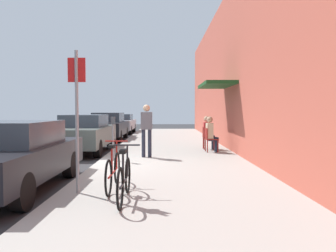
# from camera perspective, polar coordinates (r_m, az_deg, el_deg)

# --- Properties ---
(ground_plane) EXTENTS (60.00, 60.00, 0.00)m
(ground_plane) POSITION_cam_1_polar(r_m,az_deg,el_deg) (9.74, -12.52, -7.04)
(ground_plane) COLOR #2D2D30
(sidewalk_slab) EXTENTS (4.50, 32.00, 0.12)m
(sidewalk_slab) POSITION_cam_1_polar(r_m,az_deg,el_deg) (11.51, 0.66, -5.18)
(sidewalk_slab) COLOR #9E9B93
(sidewalk_slab) RESTS_ON ground_plane
(building_facade) EXTENTS (1.40, 32.00, 6.38)m
(building_facade) POSITION_cam_1_polar(r_m,az_deg,el_deg) (11.81, 12.56, 10.17)
(building_facade) COLOR #BC5442
(building_facade) RESTS_ON ground_plane
(parked_car_0) EXTENTS (1.80, 4.40, 1.41)m
(parked_car_0) POSITION_cam_1_polar(r_m,az_deg,el_deg) (7.47, -25.17, -4.53)
(parked_car_0) COLOR black
(parked_car_0) RESTS_ON ground_plane
(parked_car_1) EXTENTS (1.80, 4.40, 1.47)m
(parked_car_1) POSITION_cam_1_polar(r_m,az_deg,el_deg) (13.25, -14.13, -1.18)
(parked_car_1) COLOR #47514C
(parked_car_1) RESTS_ON ground_plane
(parked_car_2) EXTENTS (1.80, 4.40, 1.51)m
(parked_car_2) POSITION_cam_1_polar(r_m,az_deg,el_deg) (18.59, -10.20, -0.01)
(parked_car_2) COLOR black
(parked_car_2) RESTS_ON ground_plane
(parked_car_3) EXTENTS (1.80, 4.40, 1.37)m
(parked_car_3) POSITION_cam_1_polar(r_m,az_deg,el_deg) (23.96, -8.05, 0.48)
(parked_car_3) COLOR #B7B7BC
(parked_car_3) RESTS_ON ground_plane
(parking_meter) EXTENTS (0.12, 0.10, 1.32)m
(parking_meter) POSITION_cam_1_polar(r_m,az_deg,el_deg) (10.15, -9.38, -1.58)
(parking_meter) COLOR slate
(parking_meter) RESTS_ON sidewalk_slab
(street_sign) EXTENTS (0.32, 0.06, 2.60)m
(street_sign) POSITION_cam_1_polar(r_m,az_deg,el_deg) (6.29, -15.33, 2.63)
(street_sign) COLOR gray
(street_sign) RESTS_ON sidewalk_slab
(bicycle_0) EXTENTS (0.46, 1.71, 0.90)m
(bicycle_0) POSITION_cam_1_polar(r_m,az_deg,el_deg) (5.69, -7.49, -9.07)
(bicycle_0) COLOR black
(bicycle_0) RESTS_ON sidewalk_slab
(bicycle_1) EXTENTS (0.46, 1.71, 0.90)m
(bicycle_1) POSITION_cam_1_polar(r_m,az_deg,el_deg) (6.49, -9.37, -7.61)
(bicycle_1) COLOR black
(bicycle_1) RESTS_ON sidewalk_slab
(cafe_chair_0) EXTENTS (0.47, 0.47, 0.87)m
(cafe_chair_0) POSITION_cam_1_polar(r_m,az_deg,el_deg) (12.24, 7.11, -2.07)
(cafe_chair_0) COLOR maroon
(cafe_chair_0) RESTS_ON sidewalk_slab
(seated_patron_0) EXTENTS (0.44, 0.38, 1.29)m
(seated_patron_0) POSITION_cam_1_polar(r_m,az_deg,el_deg) (12.24, 7.39, -1.17)
(seated_patron_0) COLOR #232838
(seated_patron_0) RESTS_ON sidewalk_slab
(cafe_chair_1) EXTENTS (0.45, 0.45, 0.87)m
(cafe_chair_1) POSITION_cam_1_polar(r_m,az_deg,el_deg) (13.07, 6.61, -1.76)
(cafe_chair_1) COLOR maroon
(cafe_chair_1) RESTS_ON sidewalk_slab
(seated_patron_1) EXTENTS (0.43, 0.36, 1.29)m
(seated_patron_1) POSITION_cam_1_polar(r_m,az_deg,el_deg) (13.07, 6.88, -0.92)
(seated_patron_1) COLOR #232838
(seated_patron_1) RESTS_ON sidewalk_slab
(pedestrian_standing) EXTENTS (0.36, 0.22, 1.70)m
(pedestrian_standing) POSITION_cam_1_polar(r_m,az_deg,el_deg) (10.75, -3.69, -0.06)
(pedestrian_standing) COLOR #232838
(pedestrian_standing) RESTS_ON sidewalk_slab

